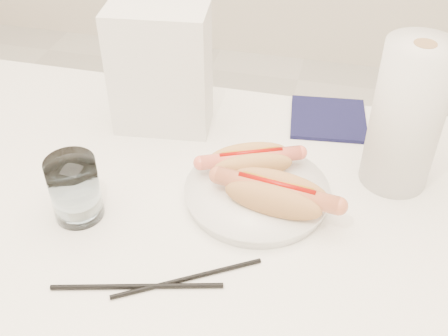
% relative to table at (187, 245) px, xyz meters
% --- Properties ---
extents(table, '(1.20, 0.80, 0.75)m').
position_rel_table_xyz_m(table, '(0.00, 0.00, 0.00)').
color(table, white).
rests_on(table, ground).
extents(plate, '(0.25, 0.25, 0.02)m').
position_rel_table_xyz_m(plate, '(0.10, 0.07, 0.07)').
color(plate, white).
rests_on(plate, table).
extents(hotdog_left, '(0.16, 0.11, 0.05)m').
position_rel_table_xyz_m(hotdog_left, '(0.08, 0.12, 0.10)').
color(hotdog_left, tan).
rests_on(hotdog_left, plate).
extents(hotdog_right, '(0.19, 0.10, 0.05)m').
position_rel_table_xyz_m(hotdog_right, '(0.13, 0.04, 0.10)').
color(hotdog_right, tan).
rests_on(hotdog_right, plate).
extents(water_glass, '(0.08, 0.08, 0.11)m').
position_rel_table_xyz_m(water_glass, '(-0.17, -0.03, 0.11)').
color(water_glass, silver).
rests_on(water_glass, table).
extents(chopstick_near, '(0.19, 0.12, 0.01)m').
position_rel_table_xyz_m(chopstick_near, '(0.04, -0.11, 0.06)').
color(chopstick_near, black).
rests_on(chopstick_near, table).
extents(chopstick_far, '(0.23, 0.07, 0.01)m').
position_rel_table_xyz_m(chopstick_far, '(-0.03, -0.14, 0.06)').
color(chopstick_far, black).
rests_on(chopstick_far, table).
extents(napkin_box, '(0.19, 0.12, 0.23)m').
position_rel_table_xyz_m(napkin_box, '(-0.12, 0.24, 0.18)').
color(napkin_box, silver).
rests_on(napkin_box, table).
extents(navy_napkin, '(0.16, 0.16, 0.01)m').
position_rel_table_xyz_m(navy_napkin, '(0.19, 0.33, 0.06)').
color(navy_napkin, black).
rests_on(navy_napkin, table).
extents(paper_towel_roll, '(0.11, 0.11, 0.25)m').
position_rel_table_xyz_m(paper_towel_roll, '(0.31, 0.18, 0.18)').
color(paper_towel_roll, silver).
rests_on(paper_towel_roll, table).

